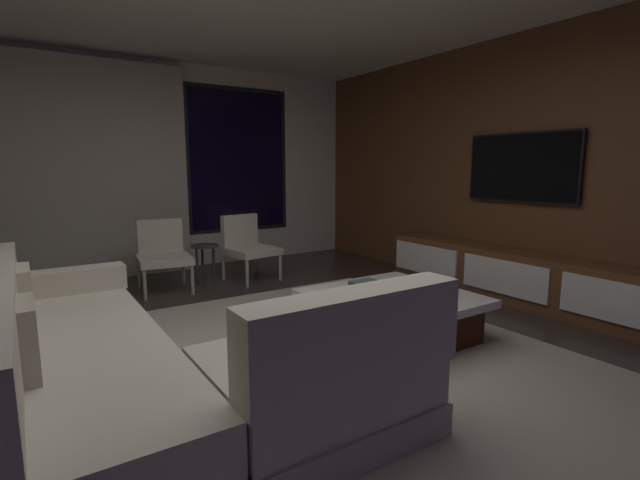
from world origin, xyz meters
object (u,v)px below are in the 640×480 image
object	(u,v)px
accent_chair_near_window	(247,244)
book_stack_on_coffee_table	(366,287)
sectional_couch	(137,370)
coffee_table	(391,315)
media_console	(521,278)
accent_chair_by_curtain	(163,251)
mounted_tv	(521,167)
side_stool	(205,252)

from	to	relation	value
accent_chair_near_window	book_stack_on_coffee_table	bearing A→B (deg)	-90.00
book_stack_on_coffee_table	sectional_couch	bearing A→B (deg)	-169.61
coffee_table	media_console	bearing A→B (deg)	0.14
coffee_table	accent_chair_near_window	distance (m)	2.46
sectional_couch	accent_chair_near_window	bearing A→B (deg)	55.12
accent_chair_by_curtain	mounted_tv	bearing A→B (deg)	-36.91
accent_chair_by_curtain	side_stool	size ratio (longest dim) A/B	1.70
side_stool	accent_chair_near_window	bearing A→B (deg)	-7.95
sectional_couch	media_console	distance (m)	3.69
accent_chair_by_curtain	media_console	xyz separation A→B (m)	(2.85, -2.48, -0.18)
book_stack_on_coffee_table	media_console	world-z (taller)	media_console
coffee_table	media_console	distance (m)	1.73
mounted_tv	side_stool	bearing A→B (deg)	137.83
side_stool	media_console	world-z (taller)	media_console
accent_chair_near_window	mounted_tv	size ratio (longest dim) A/B	0.64
accent_chair_near_window	mounted_tv	bearing A→B (deg)	-47.61
coffee_table	media_console	size ratio (longest dim) A/B	0.37
coffee_table	accent_chair_by_curtain	size ratio (longest dim) A/B	1.49
accent_chair_near_window	side_stool	distance (m)	0.52
book_stack_on_coffee_table	accent_chair_near_window	bearing A→B (deg)	90.00
side_stool	accent_chair_by_curtain	bearing A→B (deg)	-176.26
sectional_couch	side_stool	size ratio (longest dim) A/B	5.43
book_stack_on_coffee_table	side_stool	distance (m)	2.41
sectional_couch	book_stack_on_coffee_table	bearing A→B (deg)	10.39
accent_chair_near_window	sectional_couch	bearing A→B (deg)	-124.88
coffee_table	accent_chair_near_window	xyz separation A→B (m)	(-0.13, 2.44, 0.25)
book_stack_on_coffee_table	mounted_tv	world-z (taller)	mounted_tv
side_stool	mounted_tv	bearing A→B (deg)	-42.17
book_stack_on_coffee_table	accent_chair_by_curtain	size ratio (longest dim) A/B	0.38
coffee_table	side_stool	world-z (taller)	side_stool
accent_chair_by_curtain	sectional_couch	bearing A→B (deg)	-107.42
sectional_couch	accent_chair_near_window	xyz separation A→B (m)	(1.82, 2.61, 0.14)
coffee_table	accent_chair_near_window	world-z (taller)	accent_chair_near_window
sectional_couch	accent_chair_by_curtain	bearing A→B (deg)	72.58
sectional_couch	mounted_tv	world-z (taller)	mounted_tv
side_stool	coffee_table	bearing A→B (deg)	-75.75
sectional_couch	book_stack_on_coffee_table	size ratio (longest dim) A/B	8.45
coffee_table	accent_chair_near_window	size ratio (longest dim) A/B	1.49
coffee_table	side_stool	distance (m)	2.60
book_stack_on_coffee_table	mounted_tv	distance (m)	2.25
accent_chair_by_curtain	mounted_tv	size ratio (longest dim) A/B	0.64
accent_chair_near_window	media_console	bearing A→B (deg)	-52.61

